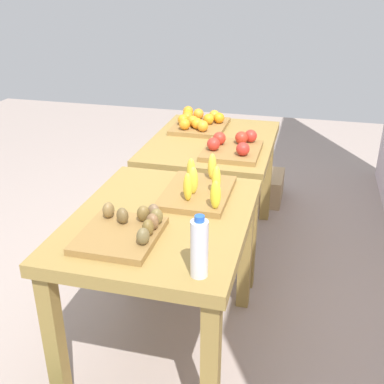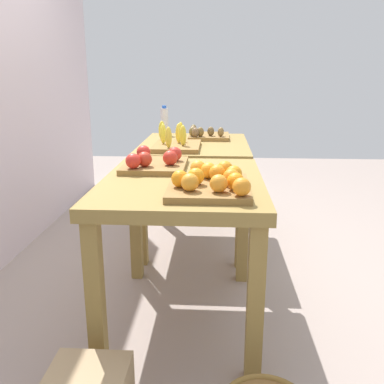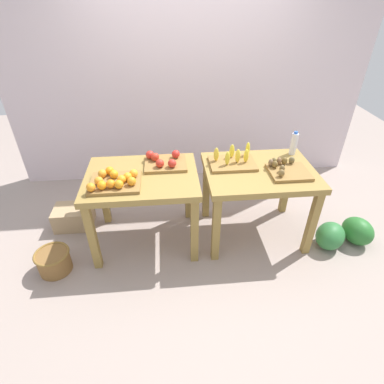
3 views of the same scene
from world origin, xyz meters
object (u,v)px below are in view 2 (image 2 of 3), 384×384
at_px(apple_bin, 155,162).
at_px(watermelon_pile, 226,194).
at_px(orange_bin, 212,182).
at_px(banana_crate, 176,142).
at_px(kiwi_bin, 206,135).
at_px(water_bottle, 164,121).
at_px(display_table_left, 183,201).
at_px(display_table_right, 195,158).

xyz_separation_m(apple_bin, watermelon_pile, (1.79, -0.44, -0.69)).
relative_size(orange_bin, apple_bin, 1.11).
distance_m(orange_bin, banana_crate, 1.13).
relative_size(kiwi_bin, water_bottle, 1.46).
height_order(orange_bin, banana_crate, banana_crate).
relative_size(display_table_left, orange_bin, 2.32).
xyz_separation_m(kiwi_bin, water_bottle, (0.20, 0.36, 0.08)).
bearing_deg(watermelon_pile, display_table_left, 172.48).
bearing_deg(display_table_right, orange_bin, -173.68).
bearing_deg(banana_crate, display_table_right, -26.70).
xyz_separation_m(banana_crate, water_bottle, (0.65, 0.16, 0.08)).
bearing_deg(display_table_right, display_table_left, 180.00).
distance_m(apple_bin, banana_crate, 0.66).
xyz_separation_m(banana_crate, watermelon_pile, (1.13, -0.39, -0.69)).
xyz_separation_m(display_table_left, orange_bin, (-0.22, -0.15, 0.16)).
bearing_deg(display_table_right, kiwi_bin, -20.44).
height_order(orange_bin, apple_bin, apple_bin).
relative_size(display_table_left, banana_crate, 2.36).
distance_m(display_table_left, watermelon_pile, 2.09).
bearing_deg(kiwi_bin, display_table_right, 159.56).
height_order(display_table_left, watermelon_pile, display_table_left).
relative_size(display_table_right, kiwi_bin, 2.89).
height_order(orange_bin, kiwi_bin, orange_bin).
distance_m(display_table_left, water_bottle, 1.58).
xyz_separation_m(orange_bin, banana_crate, (1.10, 0.27, -0.00)).
bearing_deg(banana_crate, orange_bin, -166.27).
bearing_deg(banana_crate, display_table_left, -172.19).
relative_size(apple_bin, water_bottle, 1.65).
bearing_deg(display_table_left, watermelon_pile, -7.52).
bearing_deg(kiwi_bin, display_table_left, 176.52).
xyz_separation_m(orange_bin, apple_bin, (0.44, 0.32, -0.01)).
bearing_deg(apple_bin, display_table_right, -10.87).
bearing_deg(banana_crate, water_bottle, 13.68).
bearing_deg(orange_bin, watermelon_pile, -3.00).
xyz_separation_m(display_table_left, banana_crate, (0.88, 0.12, 0.16)).
bearing_deg(display_table_left, apple_bin, 38.48).
bearing_deg(apple_bin, banana_crate, -4.54).
xyz_separation_m(display_table_right, orange_bin, (-1.34, -0.15, 0.16)).
distance_m(display_table_right, banana_crate, 0.31).
relative_size(display_table_left, watermelon_pile, 1.47).
bearing_deg(banana_crate, watermelon_pile, -18.89).
bearing_deg(display_table_right, banana_crate, 153.30).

